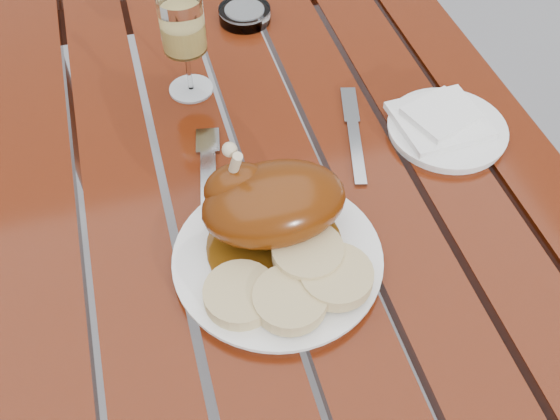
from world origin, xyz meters
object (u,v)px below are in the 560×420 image
object	(u,v)px
table	(278,286)
dinner_plate	(278,259)
ashtray	(245,14)
side_plate	(447,130)
wine_glass	(185,47)

from	to	relation	value
table	dinner_plate	world-z (taller)	dinner_plate
ashtray	table	bearing A→B (deg)	-95.65
dinner_plate	side_plate	distance (m)	0.35
table	wine_glass	world-z (taller)	wine_glass
dinner_plate	wine_glass	distance (m)	0.38
dinner_plate	ashtray	size ratio (longest dim) A/B	2.80
table	wine_glass	bearing A→B (deg)	119.98
ashtray	dinner_plate	bearing A→B (deg)	-99.29
wine_glass	side_plate	bearing A→B (deg)	-30.14
table	side_plate	xyz separation A→B (m)	(0.26, -0.04, 0.38)
side_plate	wine_glass	bearing A→B (deg)	149.86
table	wine_glass	size ratio (longest dim) A/B	7.18
side_plate	ashtray	bearing A→B (deg)	120.77
wine_glass	ashtray	xyz separation A→B (m)	(0.13, 0.17, -0.07)
table	dinner_plate	distance (m)	0.44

